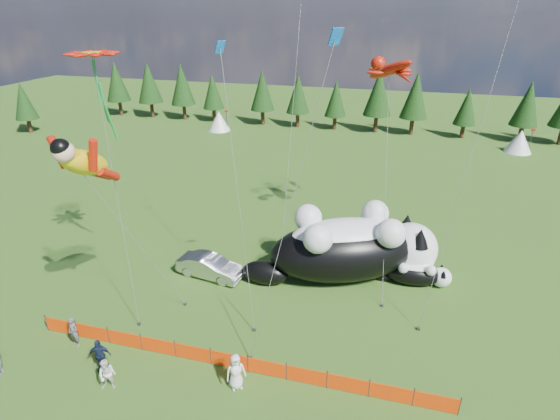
# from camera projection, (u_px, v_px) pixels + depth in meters

# --- Properties ---
(ground) EXTENTS (160.00, 160.00, 0.00)m
(ground) POSITION_uv_depth(u_px,v_px,m) (248.00, 329.00, 24.93)
(ground) COLOR #173D0B
(ground) RESTS_ON ground
(safety_fence) EXTENTS (22.06, 0.06, 1.10)m
(safety_fence) POSITION_uv_depth(u_px,v_px,m) (229.00, 360.00, 22.10)
(safety_fence) COLOR #262626
(safety_fence) RESTS_ON ground
(tree_line) EXTENTS (90.00, 4.00, 8.00)m
(tree_line) POSITION_uv_depth(u_px,v_px,m) (348.00, 103.00, 62.51)
(tree_line) COLOR black
(tree_line) RESTS_ON ground
(festival_tents) EXTENTS (50.00, 3.20, 2.80)m
(festival_tents) POSITION_uv_depth(u_px,v_px,m) (427.00, 135.00, 56.69)
(festival_tents) COLOR white
(festival_tents) RESTS_ON ground
(cat_large) EXTENTS (12.70, 8.25, 4.82)m
(cat_large) POSITION_uv_depth(u_px,v_px,m) (353.00, 246.00, 28.94)
(cat_large) COLOR black
(cat_large) RESTS_ON ground
(cat_small) EXTENTS (4.95, 2.04, 1.79)m
(cat_small) POSITION_uv_depth(u_px,v_px,m) (418.00, 273.00, 28.68)
(cat_small) COLOR black
(cat_small) RESTS_ON ground
(car) EXTENTS (4.77, 2.25, 1.51)m
(car) POSITION_uv_depth(u_px,v_px,m) (210.00, 267.00, 29.51)
(car) COLOR silver
(car) RESTS_ON ground
(spectator_a) EXTENTS (0.73, 0.55, 1.81)m
(spectator_a) POSITION_uv_depth(u_px,v_px,m) (73.00, 332.00, 23.43)
(spectator_a) COLOR #545459
(spectator_a) RESTS_ON ground
(spectator_b) EXTENTS (0.94, 0.69, 1.75)m
(spectator_b) POSITION_uv_depth(u_px,v_px,m) (107.00, 375.00, 20.75)
(spectator_b) COLOR white
(spectator_b) RESTS_ON ground
(spectator_c) EXTENTS (1.22, 0.90, 1.87)m
(spectator_c) POSITION_uv_depth(u_px,v_px,m) (100.00, 355.00, 21.83)
(spectator_c) COLOR #151F39
(spectator_c) RESTS_ON ground
(spectator_e) EXTENTS (1.15, 1.06, 1.97)m
(spectator_e) POSITION_uv_depth(u_px,v_px,m) (236.00, 372.00, 20.79)
(spectator_e) COLOR white
(spectator_e) RESTS_ON ground
(superhero_kite) EXTENTS (5.05, 4.88, 12.07)m
(superhero_kite) POSITION_uv_depth(u_px,v_px,m) (85.00, 163.00, 21.10)
(superhero_kite) COLOR yellow
(superhero_kite) RESTS_ON ground
(gecko_kite) EXTENTS (6.34, 12.43, 15.60)m
(gecko_kite) POSITION_uv_depth(u_px,v_px,m) (390.00, 70.00, 29.53)
(gecko_kite) COLOR red
(gecko_kite) RESTS_ON ground
(flower_kite) EXTENTS (4.56, 5.45, 15.06)m
(flower_kite) POSITION_uv_depth(u_px,v_px,m) (93.00, 57.00, 23.03)
(flower_kite) COLOR red
(flower_kite) RESTS_ON ground
(diamond_kite_a) EXTENTS (4.03, 6.54, 16.07)m
(diamond_kite_a) POSITION_uv_depth(u_px,v_px,m) (222.00, 61.00, 24.61)
(diamond_kite_a) COLOR blue
(diamond_kite_a) RESTS_ON ground
(diamond_kite_c) EXTENTS (3.73, 3.27, 16.52)m
(diamond_kite_c) POSITION_uv_depth(u_px,v_px,m) (331.00, 57.00, 18.08)
(diamond_kite_c) COLOR blue
(diamond_kite_c) RESTS_ON ground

